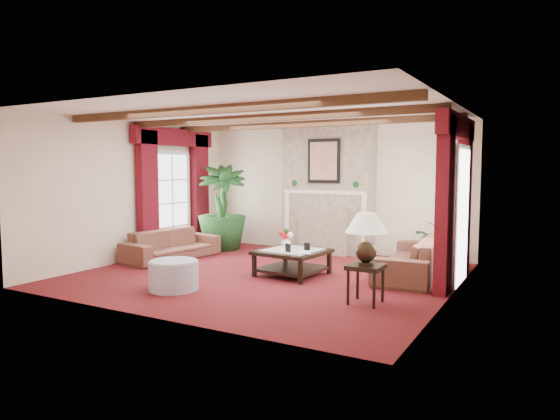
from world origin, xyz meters
The scene contains 23 objects.
floor centered at (0.00, 0.00, 0.00)m, with size 6.00×6.00×0.00m, color #4F0E16.
ceiling centered at (0.00, 0.00, 2.70)m, with size 6.00×6.00×0.00m, color white.
back_wall centered at (0.00, 2.75, 1.35)m, with size 6.00×0.02×2.70m, color beige.
left_wall centered at (-3.00, 0.00, 1.35)m, with size 0.02×5.50×2.70m, color beige.
right_wall centered at (3.00, 0.00, 1.35)m, with size 0.02×5.50×2.70m, color beige.
ceiling_beams centered at (0.00, 0.00, 2.64)m, with size 6.00×3.00×0.12m, color #3D2413, non-canonical shape.
fireplace centered at (0.00, 2.55, 2.70)m, with size 2.00×0.52×2.70m, color tan, non-canonical shape.
french_door_left centered at (-2.97, 1.00, 2.13)m, with size 0.10×1.10×2.16m, color white, non-canonical shape.
french_door_right centered at (2.97, 1.00, 2.13)m, with size 0.10×1.10×2.16m, color white, non-canonical shape.
curtains_left centered at (-2.86, 1.00, 2.55)m, with size 0.20×2.40×2.55m, color #4A0913, non-canonical shape.
curtains_right centered at (2.86, 1.00, 2.55)m, with size 0.20×2.40×2.55m, color #4A0913, non-canonical shape.
sofa_left centered at (-2.38, 0.32, 0.39)m, with size 0.84×2.05×0.78m, color black.
sofa_right centered at (2.18, 1.08, 0.44)m, with size 0.81×2.27×0.87m, color black.
potted_palm centered at (-2.19, 1.76, 0.53)m, with size 1.98×2.13×1.05m, color black.
small_plant centered at (2.46, 1.86, 0.34)m, with size 1.07×1.12×0.69m, color black.
coffee_table centered at (0.40, 0.18, 0.21)m, with size 1.05×1.05×0.43m, color black, non-canonical shape.
side_table centered at (2.07, -0.88, 0.26)m, with size 0.45×0.45×0.53m, color black, non-canonical shape.
ottoman centered at (-0.68, -1.56, 0.21)m, with size 0.74×0.74×0.43m, color #9490A3.
table_lamp centered at (2.07, -0.88, 0.89)m, with size 0.56×0.56×0.71m, color black, non-canonical shape.
flower_vase centered at (0.11, 0.49, 0.52)m, with size 0.22×0.23×0.18m, color silver.
book centered at (0.61, -0.04, 0.59)m, with size 0.23×0.09×0.31m, color black.
photo_frame_a centered at (0.45, -0.06, 0.50)m, with size 0.11×0.02×0.15m, color black, non-canonical shape.
photo_frame_b centered at (0.65, 0.23, 0.50)m, with size 0.10×0.02×0.13m, color black, non-canonical shape.
Camera 1 is at (4.28, -7.17, 1.84)m, focal length 32.00 mm.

